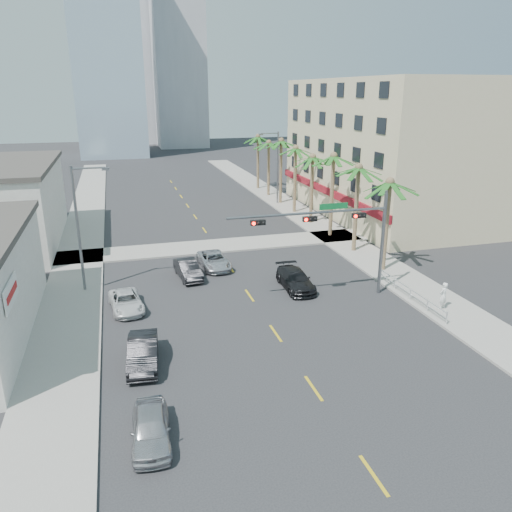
{
  "coord_description": "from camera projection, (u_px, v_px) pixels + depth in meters",
  "views": [
    {
      "loc": [
        -8.38,
        -21.4,
        13.75
      ],
      "look_at": [
        -0.01,
        8.26,
        3.5
      ],
      "focal_mm": 35.0,
      "sensor_mm": 36.0,
      "label": 1
    }
  ],
  "objects": [
    {
      "name": "palm_tree_5",
      "position": [
        281.0,
        142.0,
        61.28
      ],
      "size": [
        4.8,
        4.8,
        8.52
      ],
      "color": "brown",
      "rests_on": "ground"
    },
    {
      "name": "streetlight_right",
      "position": [
        276.0,
        164.0,
        61.99
      ],
      "size": [
        2.55,
        0.25,
        9.0
      ],
      "color": "slate",
      "rests_on": "ground"
    },
    {
      "name": "palm_tree_4",
      "position": [
        296.0,
        149.0,
        56.64
      ],
      "size": [
        4.8,
        4.8,
        8.16
      ],
      "color": "brown",
      "rests_on": "ground"
    },
    {
      "name": "traffic_signal_mast",
      "position": [
        341.0,
        228.0,
        33.2
      ],
      "size": [
        11.12,
        0.54,
        7.2
      ],
      "color": "slate",
      "rests_on": "ground"
    },
    {
      "name": "car_lane_right",
      "position": [
        295.0,
        280.0,
        36.24
      ],
      "size": [
        2.0,
        4.77,
        1.38
      ],
      "primitive_type": "imported",
      "rotation": [
        0.0,
        0.0,
        -0.02
      ],
      "color": "black",
      "rests_on": "ground"
    },
    {
      "name": "car_lane_center",
      "position": [
        214.0,
        260.0,
        40.51
      ],
      "size": [
        2.34,
        4.66,
        1.27
      ],
      "primitive_type": "imported",
      "rotation": [
        0.0,
        0.0,
        0.05
      ],
      "color": "silver",
      "rests_on": "ground"
    },
    {
      "name": "palm_tree_6",
      "position": [
        269.0,
        143.0,
        66.25
      ],
      "size": [
        4.8,
        4.8,
        7.8
      ],
      "color": "brown",
      "rests_on": "ground"
    },
    {
      "name": "streetlight_left",
      "position": [
        81.0,
        223.0,
        34.4
      ],
      "size": [
        2.55,
        0.25,
        9.0
      ],
      "color": "slate",
      "rests_on": "ground"
    },
    {
      "name": "palm_tree_3",
      "position": [
        313.0,
        158.0,
        52.01
      ],
      "size": [
        4.8,
        4.8,
        7.8
      ],
      "color": "brown",
      "rests_on": "ground"
    },
    {
      "name": "palm_tree_1",
      "position": [
        359.0,
        169.0,
        42.4
      ],
      "size": [
        4.8,
        4.8,
        8.16
      ],
      "color": "brown",
      "rests_on": "ground"
    },
    {
      "name": "tower_far_left",
      "position": [
        105.0,
        38.0,
        103.17
      ],
      "size": [
        14.0,
        14.0,
        48.0
      ],
      "primitive_type": "cube",
      "color": "#99B2C6",
      "rests_on": "ground"
    },
    {
      "name": "guardrail",
      "position": [
        410.0,
        292.0,
        33.97
      ],
      "size": [
        0.08,
        8.08,
        1.0
      ],
      "color": "silver",
      "rests_on": "ground"
    },
    {
      "name": "palm_tree_7",
      "position": [
        258.0,
        137.0,
        70.89
      ],
      "size": [
        4.8,
        4.8,
        8.16
      ],
      "color": "brown",
      "rests_on": "ground"
    },
    {
      "name": "sidewalk_cross",
      "position": [
        216.0,
        246.0,
        46.11
      ],
      "size": [
        80.0,
        4.0,
        0.15
      ],
      "primitive_type": "cube",
      "color": "gray",
      "rests_on": "ground"
    },
    {
      "name": "car_lane_left",
      "position": [
        188.0,
        269.0,
        38.3
      ],
      "size": [
        1.86,
        4.28,
        1.37
      ],
      "primitive_type": "imported",
      "rotation": [
        0.0,
        0.0,
        0.1
      ],
      "color": "black",
      "rests_on": "ground"
    },
    {
      "name": "palm_tree_0",
      "position": [
        390.0,
        183.0,
        37.76
      ],
      "size": [
        4.8,
        4.8,
        7.8
      ],
      "color": "brown",
      "rests_on": "ground"
    },
    {
      "name": "car_parked_far",
      "position": [
        126.0,
        302.0,
        32.7
      ],
      "size": [
        2.4,
        4.38,
        1.16
      ],
      "primitive_type": "imported",
      "rotation": [
        0.0,
        0.0,
        0.12
      ],
      "color": "silver",
      "rests_on": "ground"
    },
    {
      "name": "car_parked_near",
      "position": [
        151.0,
        428.0,
        20.33
      ],
      "size": [
        1.79,
        3.98,
        1.33
      ],
      "primitive_type": "imported",
      "rotation": [
        0.0,
        0.0,
        -0.06
      ],
      "color": "#B8B7BC",
      "rests_on": "ground"
    },
    {
      "name": "tower_far_right",
      "position": [
        177.0,
        19.0,
        119.35
      ],
      "size": [
        12.0,
        12.0,
        60.0
      ],
      "primitive_type": "cube",
      "color": "#ADADB2",
      "rests_on": "ground"
    },
    {
      "name": "sidewalk_right",
      "position": [
        344.0,
        242.0,
        47.38
      ],
      "size": [
        4.0,
        120.0,
        0.15
      ],
      "primitive_type": "cube",
      "color": "gray",
      "rests_on": "ground"
    },
    {
      "name": "ground",
      "position": [
        299.0,
        367.0,
        26.05
      ],
      "size": [
        260.0,
        260.0,
        0.0
      ],
      "primitive_type": "plane",
      "color": "#262628",
      "rests_on": "ground"
    },
    {
      "name": "car_parked_mid",
      "position": [
        143.0,
        352.0,
        26.09
      ],
      "size": [
        1.9,
        4.47,
        1.43
      ],
      "primitive_type": "imported",
      "rotation": [
        0.0,
        0.0,
        -0.09
      ],
      "color": "black",
      "rests_on": "ground"
    },
    {
      "name": "palm_tree_2",
      "position": [
        334.0,
        157.0,
        47.04
      ],
      "size": [
        4.8,
        4.8,
        8.52
      ],
      "color": "brown",
      "rests_on": "ground"
    },
    {
      "name": "pedestrian",
      "position": [
        443.0,
        296.0,
        32.44
      ],
      "size": [
        0.78,
        0.65,
        1.82
      ],
      "primitive_type": "imported",
      "rotation": [
        0.0,
        0.0,
        3.52
      ],
      "color": "white",
      "rests_on": "sidewalk_right"
    },
    {
      "name": "sidewalk_left",
      "position": [
        78.0,
        265.0,
        41.2
      ],
      "size": [
        4.0,
        120.0,
        0.15
      ],
      "primitive_type": "cube",
      "color": "gray",
      "rests_on": "ground"
    },
    {
      "name": "building_right",
      "position": [
        390.0,
        148.0,
        56.74
      ],
      "size": [
        15.25,
        28.0,
        15.0
      ],
      "color": "beige",
      "rests_on": "ground"
    },
    {
      "name": "tower_far_center",
      "position": [
        126.0,
        62.0,
        132.8
      ],
      "size": [
        16.0,
        16.0,
        42.0
      ],
      "primitive_type": "cube",
      "color": "#ADADB2",
      "rests_on": "ground"
    }
  ]
}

